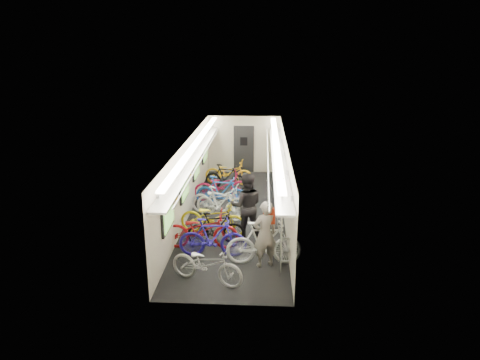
# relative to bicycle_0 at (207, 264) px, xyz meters

# --- Properties ---
(train_car_shell) EXTENTS (10.00, 10.00, 10.00)m
(train_car_shell) POSITION_rel_bicycle_0_xyz_m (0.04, 4.85, 1.20)
(train_car_shell) COLOR black
(train_car_shell) RESTS_ON ground
(bicycle_0) EXTENTS (1.86, 1.17, 0.92)m
(bicycle_0) POSITION_rel_bicycle_0_xyz_m (0.00, 0.00, 0.00)
(bicycle_0) COLOR #A9A9AD
(bicycle_0) RESTS_ON ground
(bicycle_1) EXTENTS (1.73, 0.52, 1.03)m
(bicycle_1) POSITION_rel_bicycle_0_xyz_m (-0.02, 1.27, 0.06)
(bicycle_1) COLOR #2B1CAD
(bicycle_1) RESTS_ON ground
(bicycle_2) EXTENTS (1.98, 0.72, 1.03)m
(bicycle_2) POSITION_rel_bicycle_0_xyz_m (-0.38, 1.72, 0.06)
(bicycle_2) COLOR #9E1112
(bicycle_2) RESTS_ON ground
(bicycle_3) EXTENTS (1.60, 0.69, 0.93)m
(bicycle_3) POSITION_rel_bicycle_0_xyz_m (-0.02, 1.96, 0.01)
(bicycle_3) COLOR black
(bicycle_3) RESTS_ON ground
(bicycle_4) EXTENTS (2.01, 1.02, 1.01)m
(bicycle_4) POSITION_rel_bicycle_0_xyz_m (-0.17, 2.62, 0.04)
(bicycle_4) COLOR gold
(bicycle_4) RESTS_ON ground
(bicycle_5) EXTENTS (1.74, 1.15, 1.02)m
(bicycle_5) POSITION_rel_bicycle_0_xyz_m (-0.09, 3.78, 0.05)
(bicycle_5) COLOR silver
(bicycle_5) RESTS_ON ground
(bicycle_6) EXTENTS (2.02, 1.10, 1.01)m
(bicycle_6) POSITION_rel_bicycle_0_xyz_m (-0.12, 4.10, 0.04)
(bicycle_6) COLOR #B9B9BE
(bicycle_6) RESTS_ON ground
(bicycle_7) EXTENTS (1.83, 0.77, 1.06)m
(bicycle_7) POSITION_rel_bicycle_0_xyz_m (-0.14, 4.81, 0.07)
(bicycle_7) COLOR #1C55AD
(bicycle_7) RESTS_ON ground
(bicycle_8) EXTENTS (2.03, 1.11, 1.01)m
(bicycle_8) POSITION_rel_bicycle_0_xyz_m (-0.21, 5.56, 0.05)
(bicycle_8) COLOR maroon
(bicycle_8) RESTS_ON ground
(bicycle_9) EXTENTS (1.69, 0.84, 0.98)m
(bicycle_9) POSITION_rel_bicycle_0_xyz_m (-0.16, 6.63, 0.03)
(bicycle_9) COLOR black
(bicycle_9) RESTS_ON ground
(bicycle_10) EXTENTS (1.94, 0.91, 0.98)m
(bicycle_10) POSITION_rel_bicycle_0_xyz_m (-0.10, 7.30, 0.03)
(bicycle_10) COLOR yellow
(bicycle_10) RESTS_ON ground
(bicycle_11) EXTENTS (1.87, 0.65, 1.11)m
(bicycle_11) POSITION_rel_bicycle_0_xyz_m (1.27, 0.94, 0.09)
(bicycle_11) COLOR white
(bicycle_11) RESTS_ON ground
(passenger_near) EXTENTS (0.72, 0.61, 1.66)m
(passenger_near) POSITION_rel_bicycle_0_xyz_m (1.29, 0.84, 0.37)
(passenger_near) COLOR gray
(passenger_near) RESTS_ON ground
(passenger_mid) EXTENTS (0.96, 0.78, 1.87)m
(passenger_mid) POSITION_rel_bicycle_0_xyz_m (0.78, 2.47, 0.48)
(passenger_mid) COLOR black
(passenger_mid) RESTS_ON ground
(backpack) EXTENTS (0.28, 0.19, 0.38)m
(backpack) POSITION_rel_bicycle_0_xyz_m (1.38, 0.90, 0.82)
(backpack) COLOR red
(backpack) RESTS_ON passenger_near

